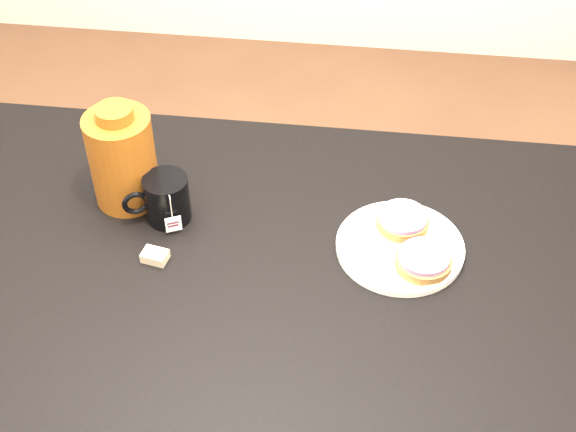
{
  "coord_description": "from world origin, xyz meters",
  "views": [
    {
      "loc": [
        0.21,
        -0.93,
        1.8
      ],
      "look_at": [
        0.09,
        0.1,
        0.81
      ],
      "focal_mm": 50.0,
      "sensor_mm": 36.0,
      "label": 1
    }
  ],
  "objects_px": {
    "mug": "(166,199)",
    "bagel_package": "(122,158)",
    "bagel_back": "(403,220)",
    "table": "(235,307)",
    "plate": "(400,246)",
    "teabag_pouch": "(155,256)",
    "bagel_front": "(424,260)"
  },
  "relations": [
    {
      "from": "mug",
      "to": "bagel_package",
      "type": "xyz_separation_m",
      "value": [
        -0.09,
        0.05,
        0.05
      ]
    },
    {
      "from": "bagel_back",
      "to": "table",
      "type": "bearing_deg",
      "value": -152.51
    },
    {
      "from": "plate",
      "to": "bagel_package",
      "type": "distance_m",
      "value": 0.54
    },
    {
      "from": "teabag_pouch",
      "to": "bagel_package",
      "type": "distance_m",
      "value": 0.2
    },
    {
      "from": "plate",
      "to": "bagel_front",
      "type": "relative_size",
      "value": 1.64
    },
    {
      "from": "bagel_package",
      "to": "mug",
      "type": "bearing_deg",
      "value": -28.0
    },
    {
      "from": "plate",
      "to": "teabag_pouch",
      "type": "xyz_separation_m",
      "value": [
        -0.44,
        -0.08,
        0.0
      ]
    },
    {
      "from": "table",
      "to": "mug",
      "type": "height_order",
      "value": "mug"
    },
    {
      "from": "table",
      "to": "teabag_pouch",
      "type": "height_order",
      "value": "teabag_pouch"
    },
    {
      "from": "plate",
      "to": "bagel_back",
      "type": "xyz_separation_m",
      "value": [
        0.0,
        0.05,
        0.02
      ]
    },
    {
      "from": "plate",
      "to": "bagel_back",
      "type": "relative_size",
      "value": 2.23
    },
    {
      "from": "mug",
      "to": "teabag_pouch",
      "type": "distance_m",
      "value": 0.12
    },
    {
      "from": "teabag_pouch",
      "to": "table",
      "type": "bearing_deg",
      "value": -8.96
    },
    {
      "from": "table",
      "to": "bagel_package",
      "type": "height_order",
      "value": "bagel_package"
    },
    {
      "from": "bagel_package",
      "to": "bagel_front",
      "type": "bearing_deg",
      "value": -12.51
    },
    {
      "from": "table",
      "to": "bagel_front",
      "type": "relative_size",
      "value": 9.85
    },
    {
      "from": "plate",
      "to": "teabag_pouch",
      "type": "distance_m",
      "value": 0.44
    },
    {
      "from": "bagel_back",
      "to": "teabag_pouch",
      "type": "height_order",
      "value": "bagel_back"
    },
    {
      "from": "bagel_back",
      "to": "teabag_pouch",
      "type": "bearing_deg",
      "value": -163.49
    },
    {
      "from": "table",
      "to": "bagel_front",
      "type": "bearing_deg",
      "value": 9.46
    },
    {
      "from": "table",
      "to": "plate",
      "type": "height_order",
      "value": "plate"
    },
    {
      "from": "table",
      "to": "plate",
      "type": "xyz_separation_m",
      "value": [
        0.29,
        0.1,
        0.09
      ]
    },
    {
      "from": "bagel_package",
      "to": "teabag_pouch",
      "type": "bearing_deg",
      "value": -60.14
    },
    {
      "from": "bagel_back",
      "to": "bagel_front",
      "type": "relative_size",
      "value": 0.74
    },
    {
      "from": "table",
      "to": "bagel_front",
      "type": "xyz_separation_m",
      "value": [
        0.33,
        0.06,
        0.11
      ]
    },
    {
      "from": "table",
      "to": "bagel_package",
      "type": "relative_size",
      "value": 6.62
    },
    {
      "from": "bagel_back",
      "to": "teabag_pouch",
      "type": "distance_m",
      "value": 0.46
    },
    {
      "from": "mug",
      "to": "teabag_pouch",
      "type": "height_order",
      "value": "mug"
    },
    {
      "from": "mug",
      "to": "bagel_package",
      "type": "height_order",
      "value": "bagel_package"
    },
    {
      "from": "plate",
      "to": "table",
      "type": "bearing_deg",
      "value": -160.65
    },
    {
      "from": "table",
      "to": "bagel_package",
      "type": "distance_m",
      "value": 0.35
    },
    {
      "from": "mug",
      "to": "table",
      "type": "bearing_deg",
      "value": -66.82
    }
  ]
}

